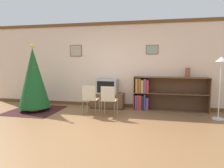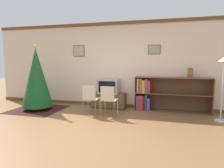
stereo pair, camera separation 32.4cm
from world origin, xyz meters
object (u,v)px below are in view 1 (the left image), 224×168
at_px(christmas_tree, 34,78).
at_px(standing_lamp, 221,72).
at_px(television, 107,86).
at_px(vase, 188,72).
at_px(folding_chair_left, 90,98).
at_px(bookshelf, 157,94).
at_px(tv_console, 107,101).
at_px(folding_chair_right, 109,99).

distance_m(christmas_tree, standing_lamp, 5.10).
xyz_separation_m(television, vase, (2.37, 0.07, 0.45)).
distance_m(folding_chair_left, standing_lamp, 3.41).
xyz_separation_m(christmas_tree, vase, (4.41, 0.85, 0.17)).
height_order(bookshelf, standing_lamp, standing_lamp).
bearing_deg(television, tv_console, 90.00).
distance_m(tv_console, folding_chair_left, 0.98).
height_order(folding_chair_left, standing_lamp, standing_lamp).
bearing_deg(vase, christmas_tree, -169.04).
bearing_deg(tv_console, folding_chair_right, -74.07).
distance_m(tv_console, vase, 2.54).
relative_size(tv_console, folding_chair_left, 1.27).
height_order(television, bookshelf, bookshelf).
height_order(tv_console, standing_lamp, standing_lamp).
xyz_separation_m(christmas_tree, tv_console, (2.04, 0.79, -0.74)).
xyz_separation_m(christmas_tree, standing_lamp, (5.09, 0.19, 0.24)).
bearing_deg(vase, standing_lamp, -44.16).
relative_size(television, folding_chair_left, 0.79).
relative_size(tv_console, bookshelf, 0.48).
height_order(television, folding_chair_left, television).
relative_size(folding_chair_right, bookshelf, 0.38).
xyz_separation_m(folding_chair_left, bookshelf, (1.78, 0.98, 0.02)).
height_order(tv_console, folding_chair_left, folding_chair_left).
bearing_deg(television, vase, 1.68).
bearing_deg(christmas_tree, standing_lamp, 2.19).
height_order(tv_console, television, television).
height_order(christmas_tree, folding_chair_left, christmas_tree).
height_order(vase, standing_lamp, standing_lamp).
distance_m(christmas_tree, bookshelf, 3.69).
xyz_separation_m(bookshelf, vase, (0.85, 0.00, 0.66)).
bearing_deg(bookshelf, vase, 0.11).
bearing_deg(standing_lamp, christmas_tree, -177.81).
distance_m(folding_chair_left, folding_chair_right, 0.52).
bearing_deg(tv_console, standing_lamp, -11.00).
distance_m(television, folding_chair_left, 0.97).
xyz_separation_m(tv_console, television, (0.00, -0.00, 0.46)).
distance_m(television, bookshelf, 1.54).
xyz_separation_m(tv_console, folding_chair_right, (0.26, -0.91, 0.23)).
relative_size(tv_console, folding_chair_right, 1.27).
relative_size(bookshelf, vase, 7.73).
bearing_deg(christmas_tree, bookshelf, 13.47).
distance_m(christmas_tree, folding_chair_left, 1.85).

